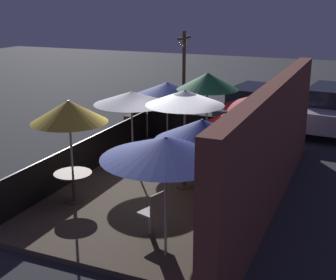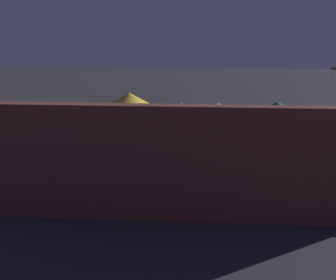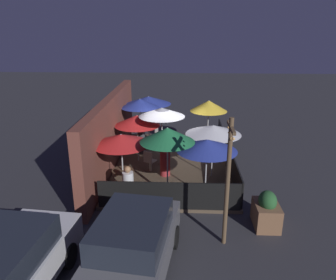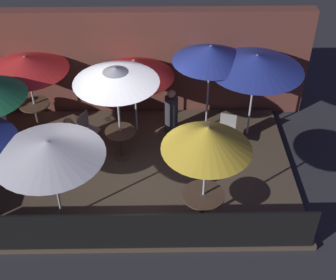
% 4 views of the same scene
% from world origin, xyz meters
% --- Properties ---
extents(ground_plane, '(60.00, 60.00, 0.00)m').
position_xyz_m(ground_plane, '(0.00, 0.00, 0.00)').
color(ground_plane, '#2D2D33').
extents(patio_deck, '(7.82, 4.82, 0.12)m').
position_xyz_m(patio_deck, '(0.00, 0.00, 0.06)').
color(patio_deck, brown).
rests_on(patio_deck, ground_plane).
extents(building_wall, '(9.42, 0.36, 2.98)m').
position_xyz_m(building_wall, '(0.00, 2.64, 1.49)').
color(building_wall, brown).
rests_on(building_wall, ground_plane).
extents(fence_front, '(7.62, 0.05, 0.95)m').
position_xyz_m(fence_front, '(0.00, -2.37, 0.59)').
color(fence_front, black).
rests_on(fence_front, patio_deck).
extents(fence_side_left, '(0.05, 4.62, 0.95)m').
position_xyz_m(fence_side_left, '(-3.87, 0.00, 0.59)').
color(fence_side_left, black).
rests_on(fence_side_left, patio_deck).
extents(patio_umbrella_0, '(1.91, 1.91, 2.49)m').
position_xyz_m(patio_umbrella_0, '(-0.16, 0.45, 2.42)').
color(patio_umbrella_0, '#B2B2B7').
rests_on(patio_umbrella_0, patio_deck).
extents(patio_umbrella_1, '(1.73, 1.73, 2.41)m').
position_xyz_m(patio_umbrella_1, '(1.66, -1.61, 2.28)').
color(patio_umbrella_1, '#B2B2B7').
rests_on(patio_umbrella_1, patio_deck).
extents(patio_umbrella_2, '(2.06, 2.06, 2.08)m').
position_xyz_m(patio_umbrella_2, '(-2.47, 1.74, 2.01)').
color(patio_umbrella_2, '#B2B2B7').
rests_on(patio_umbrella_2, patio_deck).
extents(patio_umbrella_3, '(1.83, 1.83, 2.38)m').
position_xyz_m(patio_umbrella_3, '(2.00, 1.63, 2.29)').
color(patio_umbrella_3, '#B2B2B7').
rests_on(patio_umbrella_3, patio_deck).
extents(patio_umbrella_4, '(2.13, 2.13, 2.10)m').
position_xyz_m(patio_umbrella_4, '(-1.29, -1.58, 2.04)').
color(patio_umbrella_4, '#B2B2B7').
rests_on(patio_umbrella_4, patio_deck).
extents(patio_umbrella_5, '(2.30, 2.30, 2.29)m').
position_xyz_m(patio_umbrella_5, '(3.06, 1.34, 2.21)').
color(patio_umbrella_5, '#B2B2B7').
rests_on(patio_umbrella_5, patio_deck).
extents(patio_umbrella_6, '(1.85, 1.85, 2.50)m').
position_xyz_m(patio_umbrella_6, '(-2.96, 0.09, 2.36)').
color(patio_umbrella_6, '#B2B2B7').
rests_on(patio_umbrella_6, patio_deck).
extents(patio_umbrella_7, '(1.95, 1.95, 2.07)m').
position_xyz_m(patio_umbrella_7, '(0.17, 1.53, 1.97)').
color(patio_umbrella_7, '#B2B2B7').
rests_on(patio_umbrella_7, patio_deck).
extents(patio_umbrella_8, '(2.04, 2.04, 2.12)m').
position_xyz_m(patio_umbrella_8, '(-3.00, -1.23, 2.04)').
color(patio_umbrella_8, '#B2B2B7').
rests_on(patio_umbrella_8, patio_deck).
extents(dining_table_0, '(0.73, 0.73, 0.78)m').
position_xyz_m(dining_table_0, '(-0.16, 0.45, 0.72)').
color(dining_table_0, '#4C3828').
rests_on(dining_table_0, patio_deck).
extents(dining_table_1, '(0.88, 0.88, 0.71)m').
position_xyz_m(dining_table_1, '(1.66, -1.61, 0.68)').
color(dining_table_1, '#4C3828').
rests_on(dining_table_1, patio_deck).
extents(dining_table_2, '(0.79, 0.79, 0.71)m').
position_xyz_m(dining_table_2, '(-2.47, 1.74, 0.68)').
color(dining_table_2, '#4C3828').
rests_on(dining_table_2, patio_deck).
extents(patio_chair_0, '(0.54, 0.54, 0.92)m').
position_xyz_m(patio_chair_0, '(-1.01, 0.91, 0.62)').
color(patio_chair_0, gray).
rests_on(patio_chair_0, patio_deck).
extents(patio_chair_1, '(0.50, 0.50, 0.92)m').
position_xyz_m(patio_chair_1, '(2.42, 0.79, 0.62)').
color(patio_chair_1, gray).
rests_on(patio_chair_1, patio_deck).
extents(patron_0, '(0.46, 0.46, 1.25)m').
position_xyz_m(patron_0, '(1.07, 1.48, 0.68)').
color(patron_0, '#333338').
rests_on(patron_0, patio_deck).
extents(patron_1, '(0.53, 0.53, 1.28)m').
position_xyz_m(patron_1, '(-1.30, 0.26, 0.69)').
color(patron_1, maroon).
rests_on(patron_1, patio_deck).
extents(patron_2, '(0.51, 0.51, 1.26)m').
position_xyz_m(patron_2, '(-3.34, 1.40, 0.68)').
color(patron_2, silver).
rests_on(patron_2, patio_deck).
extents(planter_box, '(1.02, 0.72, 1.16)m').
position_xyz_m(planter_box, '(-4.51, -2.97, 0.51)').
color(planter_box, brown).
rests_on(planter_box, ground_plane).
extents(light_post, '(1.10, 0.12, 3.65)m').
position_xyz_m(light_post, '(-5.41, -1.61, 2.05)').
color(light_post, brown).
rests_on(light_post, ground_plane).
extents(parked_car_0, '(4.17, 2.20, 1.62)m').
position_xyz_m(parked_car_0, '(-6.79, 0.73, 0.84)').
color(parked_car_0, '#5B5B60').
rests_on(parked_car_0, ground_plane).
extents(parked_car_1, '(4.69, 2.12, 1.62)m').
position_xyz_m(parked_car_1, '(-7.89, 3.33, 0.85)').
color(parked_car_1, silver).
rests_on(parked_car_1, ground_plane).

